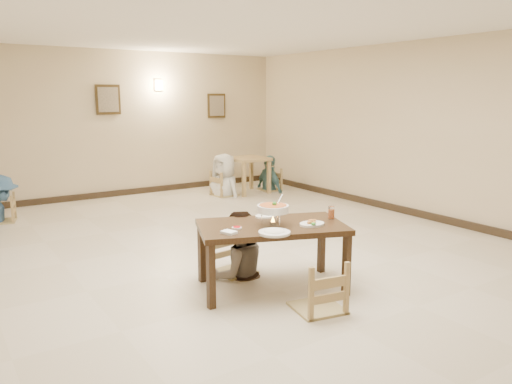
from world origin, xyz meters
TOP-DOWN VIEW (x-y plane):
  - floor at (0.00, 0.00)m, footprint 10.00×10.00m
  - ceiling at (0.00, 0.00)m, footprint 10.00×10.00m
  - wall_back at (0.00, 5.00)m, footprint 10.00×0.00m
  - wall_right at (4.00, 0.00)m, footprint 0.00×10.00m
  - baseboard_back at (0.00, 4.97)m, footprint 8.00×0.06m
  - baseboard_right at (3.97, 0.00)m, footprint 0.06×10.00m
  - picture_b at (0.10, 4.96)m, footprint 0.50×0.04m
  - picture_c at (2.60, 4.96)m, footprint 0.45×0.04m
  - wall_sconce at (1.20, 4.96)m, footprint 0.16×0.05m
  - main_table at (-0.06, -1.02)m, footprint 1.75×1.36m
  - chair_far at (-0.14, -0.36)m, footprint 0.42×0.42m
  - chair_near at (0.00, -1.71)m, footprint 0.46×0.46m
  - main_diner at (-0.15, -0.44)m, footprint 0.80×0.65m
  - curry_warmer at (-0.07, -1.05)m, footprint 0.38×0.34m
  - rice_plate_far at (0.07, -0.71)m, footprint 0.26×0.26m
  - rice_plate_near at (-0.26, -1.34)m, footprint 0.32×0.32m
  - fried_plate at (0.27, -1.29)m, footprint 0.28×0.28m
  - chili_dish at (-0.47, -0.97)m, footprint 0.10×0.10m
  - napkin_cutlery at (-0.63, -1.08)m, footprint 0.17×0.23m
  - drink_glass at (0.63, -1.18)m, footprint 0.07×0.07m
  - bg_table_right at (2.68, 3.76)m, footprint 0.81×0.81m
  - bg_chair_lr at (-2.13, 3.86)m, footprint 0.41×0.41m
  - bg_chair_rl at (2.11, 3.78)m, footprint 0.46×0.46m
  - bg_chair_rr at (3.25, 3.74)m, footprint 0.43×0.43m
  - bg_diner_c at (2.11, 3.78)m, footprint 0.73×0.97m
  - bg_diner_d at (3.25, 3.74)m, footprint 0.41×0.93m

SIDE VIEW (x-z plane):
  - floor at x=0.00m, z-range 0.00..0.00m
  - baseboard_back at x=0.00m, z-range 0.00..0.12m
  - baseboard_right at x=3.97m, z-range 0.00..0.12m
  - bg_chair_lr at x=-2.13m, z-range 0.00..0.88m
  - chair_far at x=-0.14m, z-range 0.00..0.89m
  - bg_chair_rr at x=3.25m, z-range 0.00..0.92m
  - bg_chair_rl at x=2.11m, z-range 0.00..0.98m
  - chair_near at x=0.00m, z-range 0.00..0.99m
  - bg_table_right at x=2.68m, z-range 0.25..1.02m
  - main_table at x=-0.06m, z-range 0.28..1.01m
  - chili_dish at x=-0.47m, z-range 0.72..0.75m
  - rice_plate_far at x=0.07m, z-range 0.71..0.77m
  - napkin_cutlery at x=-0.63m, z-range 0.72..0.75m
  - rice_plate_near at x=-0.26m, z-range 0.70..0.78m
  - fried_plate at x=0.27m, z-range 0.71..0.78m
  - main_diner at x=-0.15m, z-range 0.00..1.53m
  - bg_diner_d at x=3.25m, z-range 0.00..1.56m
  - drink_glass at x=0.63m, z-range 0.72..0.86m
  - bg_diner_c at x=2.11m, z-range 0.00..1.78m
  - curry_warmer at x=-0.07m, z-range 0.75..1.05m
  - wall_back at x=0.00m, z-range -3.50..6.50m
  - wall_right at x=4.00m, z-range -3.50..6.50m
  - picture_c at x=2.60m, z-range 1.57..2.12m
  - picture_b at x=0.10m, z-range 1.70..2.30m
  - wall_sconce at x=1.20m, z-range 2.19..2.41m
  - ceiling at x=0.00m, z-range 3.00..3.00m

